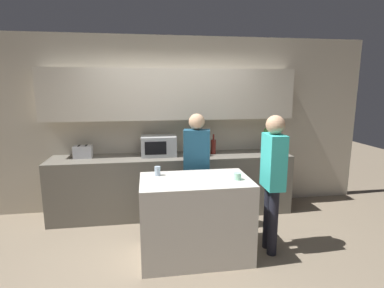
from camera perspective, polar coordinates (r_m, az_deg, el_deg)
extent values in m
plane|color=#7F705B|center=(3.59, -1.43, -21.77)|extent=(14.00, 14.00, 0.00)
cube|color=beige|center=(4.79, -4.12, 3.80)|extent=(6.40, 0.08, 2.70)
cube|color=beige|center=(4.56, -4.00, 9.43)|extent=(3.74, 0.32, 0.75)
cube|color=#6B665B|center=(4.65, -3.62, -7.75)|extent=(3.60, 0.62, 0.91)
cube|color=beige|center=(3.52, 0.63, -13.87)|extent=(1.23, 0.73, 0.92)
cube|color=#B7BABC|center=(4.56, -6.39, -0.30)|extent=(0.52, 0.38, 0.30)
cube|color=black|center=(4.37, -6.94, -0.80)|extent=(0.31, 0.01, 0.19)
cube|color=silver|center=(4.66, -20.06, -1.39)|extent=(0.26, 0.16, 0.18)
cube|color=black|center=(4.66, -20.73, -0.30)|extent=(0.02, 0.11, 0.01)
cube|color=black|center=(4.64, -19.53, -0.27)|extent=(0.02, 0.11, 0.01)
cylinder|color=#333D4C|center=(4.95, 14.09, -0.85)|extent=(0.14, 0.14, 0.10)
cylinder|color=#38662D|center=(4.93, 14.17, 0.74)|extent=(0.01, 0.01, 0.18)
sphere|color=#3D7A38|center=(4.91, 14.24, 2.36)|extent=(0.13, 0.13, 0.13)
cylinder|color=black|center=(4.49, -0.12, -1.30)|extent=(0.07, 0.07, 0.16)
cylinder|color=black|center=(4.47, -0.12, 0.10)|extent=(0.03, 0.03, 0.06)
cylinder|color=#194723|center=(4.46, 0.85, -1.05)|extent=(0.06, 0.06, 0.21)
cylinder|color=#194723|center=(4.43, 0.86, 0.82)|extent=(0.02, 0.02, 0.08)
cylinder|color=#194723|center=(4.48, 2.12, -1.05)|extent=(0.08, 0.08, 0.20)
cylinder|color=#194723|center=(4.45, 2.13, 0.73)|extent=(0.03, 0.03, 0.08)
cylinder|color=#472814|center=(4.61, 2.97, -0.86)|extent=(0.07, 0.07, 0.18)
cylinder|color=#472814|center=(4.58, 2.99, 0.72)|extent=(0.02, 0.02, 0.07)
cylinder|color=maroon|center=(4.64, 4.09, -0.54)|extent=(0.08, 0.08, 0.22)
cylinder|color=maroon|center=(4.62, 4.11, 1.34)|extent=(0.03, 0.03, 0.09)
cylinder|color=#A1E6C0|center=(3.36, 8.65, -6.12)|extent=(0.08, 0.08, 0.08)
cylinder|color=#A3BACE|center=(3.49, -6.59, -5.13)|extent=(0.07, 0.07, 0.11)
cylinder|color=black|center=(3.68, 15.18, -14.25)|extent=(0.11, 0.11, 0.79)
cylinder|color=black|center=(3.82, 14.29, -13.28)|extent=(0.11, 0.11, 0.79)
cube|color=#38BEB4|center=(3.52, 15.27, -3.22)|extent=(0.20, 0.35, 0.62)
sphere|color=tan|center=(3.45, 15.61, 3.56)|extent=(0.21, 0.21, 0.21)
cylinder|color=black|center=(4.13, 2.00, -11.14)|extent=(0.11, 0.11, 0.77)
cylinder|color=black|center=(4.14, -0.26, -11.11)|extent=(0.11, 0.11, 0.77)
cube|color=navy|center=(3.93, 0.90, -1.70)|extent=(0.37, 0.25, 0.61)
sphere|color=tan|center=(3.86, 0.92, 4.27)|extent=(0.21, 0.21, 0.21)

